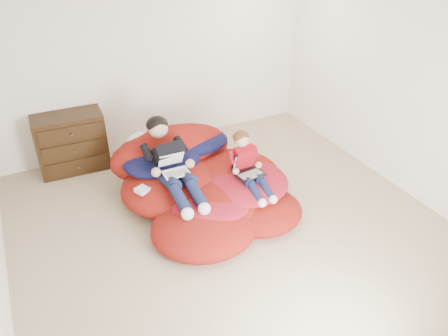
{
  "coord_description": "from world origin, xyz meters",
  "views": [
    {
      "loc": [
        -1.93,
        -3.67,
        3.44
      ],
      "look_at": [
        0.04,
        0.26,
        0.7
      ],
      "focal_mm": 35.0,
      "sensor_mm": 36.0,
      "label": 1
    }
  ],
  "objects_px": {
    "dresser": "(71,143)",
    "beanbag_pile": "(203,184)",
    "older_boy": "(170,159)",
    "laptop_white": "(174,167)",
    "younger_boy": "(248,163)",
    "laptop_black": "(247,168)"
  },
  "relations": [
    {
      "from": "dresser",
      "to": "younger_boy",
      "type": "relative_size",
      "value": 1.17
    },
    {
      "from": "beanbag_pile",
      "to": "younger_boy",
      "type": "distance_m",
      "value": 0.68
    },
    {
      "from": "younger_boy",
      "to": "laptop_white",
      "type": "xyz_separation_m",
      "value": [
        -0.86,
        0.31,
        0.02
      ]
    },
    {
      "from": "beanbag_pile",
      "to": "younger_boy",
      "type": "height_order",
      "value": "younger_boy"
    },
    {
      "from": "dresser",
      "to": "younger_boy",
      "type": "height_order",
      "value": "younger_boy"
    },
    {
      "from": "older_boy",
      "to": "laptop_black",
      "type": "bearing_deg",
      "value": -27.49
    },
    {
      "from": "laptop_black",
      "to": "beanbag_pile",
      "type": "bearing_deg",
      "value": 145.13
    },
    {
      "from": "dresser",
      "to": "older_boy",
      "type": "distance_m",
      "value": 1.77
    },
    {
      "from": "dresser",
      "to": "laptop_black",
      "type": "distance_m",
      "value": 2.65
    },
    {
      "from": "beanbag_pile",
      "to": "younger_boy",
      "type": "xyz_separation_m",
      "value": [
        0.47,
        -0.33,
        0.37
      ]
    },
    {
      "from": "laptop_white",
      "to": "younger_boy",
      "type": "bearing_deg",
      "value": -19.54
    },
    {
      "from": "laptop_white",
      "to": "beanbag_pile",
      "type": "bearing_deg",
      "value": 3.77
    },
    {
      "from": "dresser",
      "to": "laptop_white",
      "type": "relative_size",
      "value": 2.94
    },
    {
      "from": "dresser",
      "to": "beanbag_pile",
      "type": "height_order",
      "value": "dresser"
    },
    {
      "from": "dresser",
      "to": "beanbag_pile",
      "type": "distance_m",
      "value": 2.09
    },
    {
      "from": "older_boy",
      "to": "laptop_white",
      "type": "distance_m",
      "value": 0.15
    },
    {
      "from": "beanbag_pile",
      "to": "dresser",
      "type": "bearing_deg",
      "value": 130.66
    },
    {
      "from": "older_boy",
      "to": "younger_boy",
      "type": "xyz_separation_m",
      "value": [
        0.86,
        -0.45,
        -0.06
      ]
    },
    {
      "from": "dresser",
      "to": "older_boy",
      "type": "relative_size",
      "value": 0.7
    },
    {
      "from": "younger_boy",
      "to": "laptop_black",
      "type": "height_order",
      "value": "younger_boy"
    },
    {
      "from": "laptop_white",
      "to": "older_boy",
      "type": "bearing_deg",
      "value": 90.0
    },
    {
      "from": "dresser",
      "to": "laptop_white",
      "type": "bearing_deg",
      "value": -58.84
    }
  ]
}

